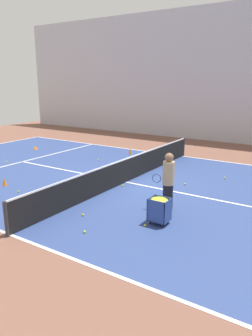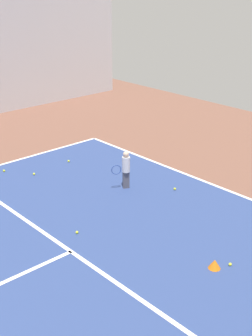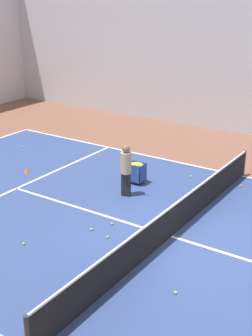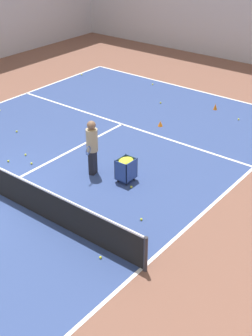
{
  "view_description": "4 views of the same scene",
  "coord_description": "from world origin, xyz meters",
  "px_view_note": "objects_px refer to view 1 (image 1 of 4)",
  "views": [
    {
      "loc": [
        10.42,
        6.83,
        3.94
      ],
      "look_at": [
        0.0,
        0.0,
        0.59
      ],
      "focal_mm": 35.0,
      "sensor_mm": 36.0,
      "label": 1
    },
    {
      "loc": [
        -7.21,
        -1.24,
        5.61
      ],
      "look_at": [
        1.62,
        -9.26,
        0.6
      ],
      "focal_mm": 50.0,
      "sensor_mm": 36.0,
      "label": 2
    },
    {
      "loc": [
        -10.42,
        -5.4,
        6.54
      ],
      "look_at": [
        1.65,
        2.64,
        1.0
      ],
      "focal_mm": 50.0,
      "sensor_mm": 36.0,
      "label": 3
    },
    {
      "loc": [
        10.42,
        -6.84,
        7.51
      ],
      "look_at": [
        2.76,
        2.92,
        0.46
      ],
      "focal_mm": 50.0,
      "sensor_mm": 36.0,
      "label": 4
    }
  ],
  "objects_px": {
    "training_cone_1": "(4,182)",
    "tennis_net": "(126,170)",
    "ball_cart": "(159,206)",
    "coach_at_net": "(168,178)"
  },
  "relations": [
    {
      "from": "tennis_net",
      "to": "training_cone_1",
      "type": "height_order",
      "value": "tennis_net"
    },
    {
      "from": "tennis_net",
      "to": "ball_cart",
      "type": "height_order",
      "value": "tennis_net"
    },
    {
      "from": "ball_cart",
      "to": "training_cone_1",
      "type": "relative_size",
      "value": 2.48
    },
    {
      "from": "training_cone_1",
      "to": "tennis_net",
      "type": "bearing_deg",
      "value": 128.5
    },
    {
      "from": "tennis_net",
      "to": "training_cone_1",
      "type": "xyz_separation_m",
      "value": [
        2.93,
        -3.69,
        -0.35
      ]
    },
    {
      "from": "ball_cart",
      "to": "training_cone_1",
      "type": "distance_m",
      "value": 6.62
    },
    {
      "from": "tennis_net",
      "to": "training_cone_1",
      "type": "distance_m",
      "value": 4.72
    },
    {
      "from": "training_cone_1",
      "to": "ball_cart",
      "type": "bearing_deg",
      "value": 91.53
    },
    {
      "from": "tennis_net",
      "to": "coach_at_net",
      "type": "xyz_separation_m",
      "value": [
        1.65,
        2.64,
        0.53
      ]
    },
    {
      "from": "ball_cart",
      "to": "coach_at_net",
      "type": "bearing_deg",
      "value": -165.53
    }
  ]
}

